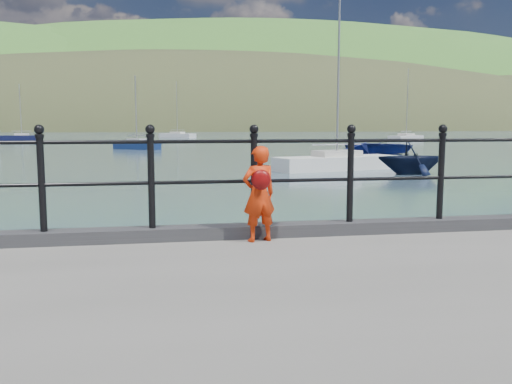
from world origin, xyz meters
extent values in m
plane|color=#2D4251|center=(0.00, 0.00, 0.00)|extent=(600.00, 600.00, 0.00)
cube|color=#28282B|center=(0.00, -0.15, 1.07)|extent=(60.00, 0.30, 0.15)
cylinder|color=black|center=(0.00, -0.15, 1.67)|extent=(18.00, 0.04, 0.04)
cylinder|color=black|center=(0.00, -0.15, 2.15)|extent=(18.00, 0.04, 0.04)
cylinder|color=black|center=(-1.80, -0.15, 1.67)|extent=(0.08, 0.08, 1.05)
sphere|color=black|center=(-1.80, -0.15, 2.29)|extent=(0.11, 0.11, 0.11)
cylinder|color=black|center=(-0.60, -0.15, 1.67)|extent=(0.08, 0.08, 1.05)
sphere|color=black|center=(-0.60, -0.15, 2.29)|extent=(0.11, 0.11, 0.11)
cylinder|color=black|center=(0.60, -0.15, 1.67)|extent=(0.08, 0.08, 1.05)
sphere|color=black|center=(0.60, -0.15, 2.29)|extent=(0.11, 0.11, 0.11)
cylinder|color=black|center=(1.80, -0.15, 1.67)|extent=(0.08, 0.08, 1.05)
sphere|color=black|center=(1.80, -0.15, 2.29)|extent=(0.11, 0.11, 0.11)
cylinder|color=black|center=(3.00, -0.15, 1.67)|extent=(0.08, 0.08, 1.05)
sphere|color=black|center=(3.00, -0.15, 2.29)|extent=(0.11, 0.11, 0.11)
ellipsoid|color=#333A21|center=(20.00, 195.00, -15.40)|extent=(400.00, 100.00, 88.00)
ellipsoid|color=#387026|center=(60.00, 255.00, -27.30)|extent=(600.00, 180.00, 156.00)
cube|color=silver|center=(-35.00, 181.00, 3.00)|extent=(9.00, 6.00, 6.00)
cube|color=#4C4744|center=(-35.00, 181.00, 7.00)|extent=(9.50, 6.50, 2.00)
cube|color=silver|center=(-12.00, 181.00, 3.00)|extent=(9.00, 6.00, 6.00)
cube|color=#4C4744|center=(-12.00, 181.00, 7.00)|extent=(9.50, 6.50, 2.00)
cube|color=silver|center=(18.00, 181.00, 3.00)|extent=(9.00, 6.00, 6.00)
cube|color=#4C4744|center=(18.00, 181.00, 7.00)|extent=(9.50, 6.50, 2.00)
cube|color=silver|center=(45.00, 181.00, 3.00)|extent=(9.00, 6.00, 6.00)
cube|color=#4C4744|center=(45.00, 181.00, 7.00)|extent=(9.50, 6.50, 2.00)
imported|color=red|center=(0.62, -0.40, 1.55)|extent=(0.46, 0.36, 1.10)
ellipsoid|color=red|center=(0.62, -0.53, 1.73)|extent=(0.22, 0.11, 0.23)
imported|color=navy|center=(16.65, 34.39, 0.61)|extent=(6.78, 7.18, 1.21)
imported|color=black|center=(10.98, 17.15, 0.83)|extent=(3.26, 2.84, 1.66)
cube|color=white|center=(8.36, 20.11, 0.25)|extent=(6.89, 3.66, 0.90)
cube|color=beige|center=(8.36, 20.11, 0.75)|extent=(2.60, 1.90, 0.50)
cylinder|color=#A5A5A8|center=(8.36, 20.11, 4.79)|extent=(0.10, 0.10, 8.17)
cylinder|color=#A5A5A8|center=(8.36, 20.11, 1.30)|extent=(2.88, 0.91, 0.06)
cube|color=black|center=(-20.25, 76.31, 0.25)|extent=(5.96, 2.93, 0.90)
cube|color=beige|center=(-20.25, 76.31, 0.75)|extent=(2.22, 1.63, 0.50)
cylinder|color=#A5A5A8|center=(-20.25, 76.31, 4.34)|extent=(0.10, 0.10, 7.28)
cylinder|color=#A5A5A8|center=(-20.25, 76.31, 1.30)|extent=(2.53, 0.60, 0.06)
cube|color=white|center=(2.24, 87.82, 0.25)|extent=(6.31, 5.80, 0.90)
cube|color=beige|center=(2.24, 87.82, 0.75)|extent=(2.66, 2.56, 0.50)
cylinder|color=#A5A5A8|center=(2.24, 87.82, 5.11)|extent=(0.10, 0.10, 8.81)
cylinder|color=#A5A5A8|center=(2.24, 87.82, 1.30)|extent=(2.30, 1.98, 0.06)
cube|color=silver|center=(33.71, 65.74, 0.25)|extent=(6.89, 6.06, 0.90)
cube|color=beige|center=(33.71, 65.74, 0.75)|extent=(2.84, 2.66, 0.50)
cylinder|color=#A5A5A8|center=(33.71, 65.74, 5.36)|extent=(0.10, 0.10, 9.32)
cylinder|color=#A5A5A8|center=(33.71, 65.74, 1.30)|extent=(2.59, 2.08, 0.06)
cube|color=navy|center=(-2.72, 44.83, 0.25)|extent=(4.48, 4.12, 0.90)
cube|color=beige|center=(-2.72, 44.83, 0.75)|extent=(1.90, 1.84, 0.50)
cylinder|color=#A5A5A8|center=(-2.72, 44.83, 3.70)|extent=(0.10, 0.10, 6.01)
cylinder|color=#A5A5A8|center=(-2.72, 44.83, 1.30)|extent=(1.63, 1.39, 0.06)
camera|label=1|loc=(-0.48, -6.46, 2.35)|focal=38.00mm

